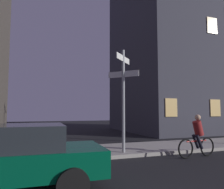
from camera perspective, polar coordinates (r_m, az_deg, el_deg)
name	(u,v)px	position (r m, az deg, el deg)	size (l,w,h in m)	color
sidewalk_kerb	(83,152)	(9.14, -7.61, -14.96)	(40.00, 2.79, 0.14)	#9E9991
signpost	(123,92)	(8.53, 3.04, 0.68)	(0.94, 0.94, 4.06)	gray
cyclist	(197,137)	(8.92, 21.81, -10.53)	(1.82, 0.36, 1.61)	black
building_right_block	(172,19)	(22.50, 15.61, 18.75)	(9.25, 9.74, 21.19)	#383842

